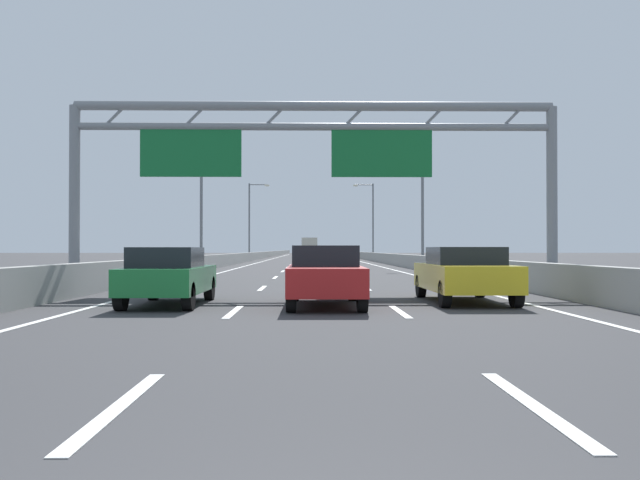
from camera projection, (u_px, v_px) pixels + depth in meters
name	position (u px, v px, depth m)	size (l,w,h in m)	color
ground_plane	(311.00, 258.00, 102.53)	(260.00, 260.00, 0.00)	#38383A
lane_dash_left_0	(119.00, 406.00, 6.02)	(0.16, 3.00, 0.01)	white
lane_dash_left_1	(234.00, 312.00, 15.02)	(0.16, 3.00, 0.01)	white
lane_dash_left_2	(262.00, 288.00, 24.02)	(0.16, 3.00, 0.01)	white
lane_dash_left_3	(275.00, 277.00, 33.02)	(0.16, 3.00, 0.01)	white
lane_dash_left_4	(283.00, 271.00, 42.02)	(0.16, 3.00, 0.01)	white
lane_dash_left_5	(288.00, 267.00, 51.01)	(0.16, 3.00, 0.01)	white
lane_dash_left_6	(291.00, 265.00, 60.01)	(0.16, 3.00, 0.01)	white
lane_dash_left_7	(293.00, 262.00, 69.01)	(0.16, 3.00, 0.01)	white
lane_dash_left_8	(295.00, 261.00, 78.01)	(0.16, 3.00, 0.01)	white
lane_dash_left_9	(297.00, 260.00, 87.01)	(0.16, 3.00, 0.01)	white
lane_dash_left_10	(298.00, 259.00, 96.01)	(0.16, 3.00, 0.01)	white
lane_dash_left_11	(299.00, 258.00, 105.00)	(0.16, 3.00, 0.01)	white
lane_dash_left_12	(300.00, 257.00, 114.00)	(0.16, 3.00, 0.01)	white
lane_dash_left_13	(301.00, 256.00, 123.00)	(0.16, 3.00, 0.01)	white
lane_dash_left_14	(301.00, 256.00, 132.00)	(0.16, 3.00, 0.01)	white
lane_dash_left_15	(302.00, 255.00, 141.00)	(0.16, 3.00, 0.01)	white
lane_dash_left_16	(302.00, 255.00, 150.00)	(0.16, 3.00, 0.01)	white
lane_dash_left_17	(303.00, 255.00, 158.99)	(0.16, 3.00, 0.01)	white
lane_dash_right_0	(533.00, 405.00, 6.07)	(0.16, 3.00, 0.01)	white
lane_dash_right_1	(400.00, 312.00, 15.07)	(0.16, 3.00, 0.01)	white
lane_dash_right_2	(366.00, 288.00, 24.07)	(0.16, 3.00, 0.01)	white
lane_dash_right_3	(351.00, 277.00, 33.07)	(0.16, 3.00, 0.01)	white
lane_dash_right_4	(342.00, 271.00, 42.07)	(0.16, 3.00, 0.01)	white
lane_dash_right_5	(337.00, 267.00, 51.07)	(0.16, 3.00, 0.01)	white
lane_dash_right_6	(333.00, 265.00, 60.06)	(0.16, 3.00, 0.01)	white
lane_dash_right_7	(330.00, 262.00, 69.06)	(0.16, 3.00, 0.01)	white
lane_dash_right_8	(327.00, 261.00, 78.06)	(0.16, 3.00, 0.01)	white
lane_dash_right_9	(326.00, 260.00, 87.06)	(0.16, 3.00, 0.01)	white
lane_dash_right_10	(324.00, 259.00, 96.06)	(0.16, 3.00, 0.01)	white
lane_dash_right_11	(323.00, 258.00, 105.06)	(0.16, 3.00, 0.01)	white
lane_dash_right_12	(322.00, 257.00, 114.05)	(0.16, 3.00, 0.01)	white
lane_dash_right_13	(321.00, 256.00, 123.05)	(0.16, 3.00, 0.01)	white
lane_dash_right_14	(320.00, 256.00, 132.05)	(0.16, 3.00, 0.01)	white
lane_dash_right_15	(320.00, 255.00, 141.05)	(0.16, 3.00, 0.01)	white
lane_dash_right_16	(319.00, 255.00, 150.05)	(0.16, 3.00, 0.01)	white
lane_dash_right_17	(319.00, 255.00, 159.05)	(0.16, 3.00, 0.01)	white
edge_line_left	(271.00, 259.00, 90.46)	(0.16, 176.00, 0.01)	white
edge_line_right	(351.00, 259.00, 90.61)	(0.16, 176.00, 0.01)	white
barrier_left	(268.00, 254.00, 112.44)	(0.45, 220.00, 0.95)	#9E9E99
barrier_right	(353.00, 254.00, 112.63)	(0.45, 220.00, 0.95)	#9E9E99
sign_gantry	(308.00, 147.00, 23.49)	(16.50, 0.36, 6.36)	gray
streetlamp_left_mid	(205.00, 191.00, 48.24)	(2.58, 0.28, 9.50)	slate
streetlamp_right_mid	(419.00, 191.00, 48.46)	(2.58, 0.28, 9.50)	slate
streetlamp_left_far	(251.00, 216.00, 86.31)	(2.58, 0.28, 9.50)	slate
streetlamp_right_far	(371.00, 216.00, 86.53)	(2.58, 0.28, 9.50)	slate
yellow_car	(464.00, 273.00, 17.85)	(1.89, 4.59, 1.41)	yellow
green_car	(169.00, 275.00, 16.85)	(1.71, 4.30, 1.41)	#1E7A38
black_car	(311.00, 252.00, 141.87)	(1.75, 4.20, 1.45)	black
red_car	(325.00, 275.00, 16.66)	(1.75, 4.49, 1.45)	red
box_truck	(309.00, 247.00, 110.75)	(2.43, 8.68, 3.10)	silver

